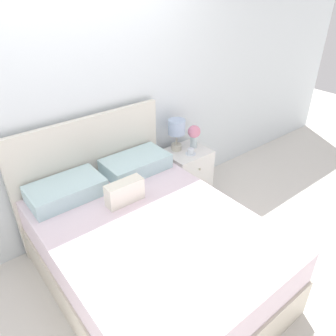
% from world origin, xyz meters
% --- Properties ---
extents(ground_plane, '(12.00, 12.00, 0.00)m').
position_xyz_m(ground_plane, '(0.00, 0.00, 0.00)').
color(ground_plane, silver).
extents(wall_back, '(8.00, 0.06, 2.60)m').
position_xyz_m(wall_back, '(0.00, 0.07, 1.30)').
color(wall_back, white).
rests_on(wall_back, ground_plane).
extents(bed, '(1.48, 1.94, 1.19)m').
position_xyz_m(bed, '(0.00, -0.90, 0.34)').
color(bed, beige).
rests_on(bed, ground_plane).
extents(nightstand, '(0.47, 0.42, 0.61)m').
position_xyz_m(nightstand, '(1.02, -0.22, 0.30)').
color(nightstand, white).
rests_on(nightstand, ground_plane).
extents(table_lamp, '(0.18, 0.18, 0.34)m').
position_xyz_m(table_lamp, '(0.96, -0.13, 0.84)').
color(table_lamp, beige).
rests_on(table_lamp, nightstand).
extents(flower_vase, '(0.14, 0.14, 0.25)m').
position_xyz_m(flower_vase, '(1.14, -0.20, 0.76)').
color(flower_vase, silver).
rests_on(flower_vase, nightstand).
extents(teacup, '(0.11, 0.11, 0.06)m').
position_xyz_m(teacup, '(1.01, -0.30, 0.63)').
color(teacup, white).
rests_on(teacup, nightstand).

